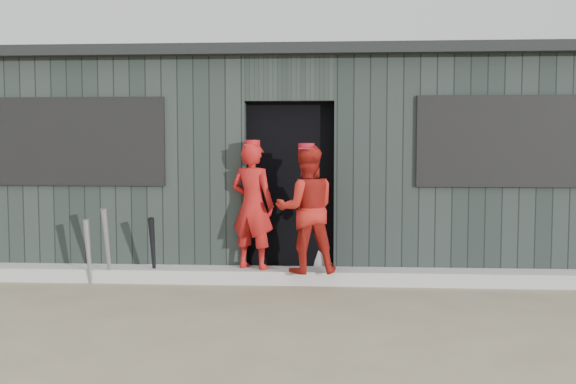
# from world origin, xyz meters

# --- Properties ---
(ground) EXTENTS (80.00, 80.00, 0.00)m
(ground) POSITION_xyz_m (0.00, 0.00, 0.00)
(ground) COLOR #766A51
(ground) RESTS_ON ground
(curb) EXTENTS (8.00, 0.36, 0.15)m
(curb) POSITION_xyz_m (0.00, 1.82, 0.07)
(curb) COLOR #ABABA6
(curb) RESTS_ON ground
(bat_left) EXTENTS (0.07, 0.18, 0.72)m
(bat_left) POSITION_xyz_m (-2.15, 1.58, 0.36)
(bat_left) COLOR gray
(bat_left) RESTS_ON ground
(bat_mid) EXTENTS (0.08, 0.28, 0.84)m
(bat_mid) POSITION_xyz_m (-1.94, 1.59, 0.42)
(bat_mid) COLOR gray
(bat_mid) RESTS_ON ground
(bat_right) EXTENTS (0.10, 0.29, 0.73)m
(bat_right) POSITION_xyz_m (-1.47, 1.70, 0.37)
(bat_right) COLOR black
(bat_right) RESTS_ON ground
(player_red_left) EXTENTS (0.59, 0.50, 1.39)m
(player_red_left) POSITION_xyz_m (-0.39, 1.84, 0.84)
(player_red_left) COLOR #B31716
(player_red_left) RESTS_ON curb
(player_red_right) EXTENTS (0.74, 0.62, 1.35)m
(player_red_right) POSITION_xyz_m (0.20, 1.64, 0.83)
(player_red_right) COLOR #AA1C14
(player_red_right) RESTS_ON curb
(player_grey_back) EXTENTS (0.59, 0.44, 1.10)m
(player_grey_back) POSITION_xyz_m (0.35, 2.29, 0.55)
(player_grey_back) COLOR #A2A2A2
(player_grey_back) RESTS_ON ground
(dugout) EXTENTS (8.30, 3.30, 2.62)m
(dugout) POSITION_xyz_m (-0.00, 3.50, 1.29)
(dugout) COLOR black
(dugout) RESTS_ON ground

